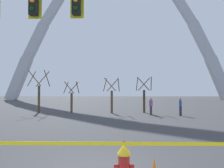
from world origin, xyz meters
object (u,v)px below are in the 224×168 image
at_px(monument_arch, 118,33).
at_px(pedestrian_standing_center, 151,106).
at_px(fire_hydrant, 124,164).
at_px(pedestrian_walking_left, 180,107).

bearing_deg(monument_arch, pedestrian_standing_center, -85.27).
relative_size(monument_arch, pedestrian_standing_center, 39.23).
relative_size(fire_hydrant, monument_arch, 0.02).
bearing_deg(monument_arch, fire_hydrant, -89.35).
height_order(monument_arch, pedestrian_walking_left, monument_arch).
xyz_separation_m(fire_hydrant, pedestrian_standing_center, (2.82, 16.36, 0.35)).
bearing_deg(pedestrian_walking_left, monument_arch, 98.04).
distance_m(pedestrian_walking_left, pedestrian_standing_center, 2.64).
height_order(fire_hydrant, pedestrian_standing_center, pedestrian_standing_center).
bearing_deg(fire_hydrant, monument_arch, 90.65).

